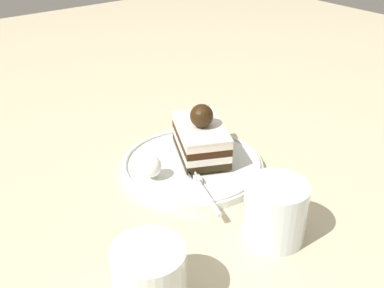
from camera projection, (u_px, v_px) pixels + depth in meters
The scene contains 7 objects.
ground_plane at pixel (187, 182), 0.71m from camera, with size 2.40×2.40×0.00m, color beige.
dessert_plate at pixel (192, 165), 0.74m from camera, with size 0.23×0.23×0.02m.
cake_slice at pixel (201, 137), 0.74m from camera, with size 0.12×0.14×0.09m.
whipped_cream_dollop at pixel (152, 166), 0.69m from camera, with size 0.03×0.03×0.03m, color white.
fork at pixel (201, 188), 0.66m from camera, with size 0.05×0.13×0.00m.
drink_glass_near at pixel (275, 214), 0.59m from camera, with size 0.08×0.08×0.08m.
drink_glass_far at pixel (150, 281), 0.49m from camera, with size 0.08×0.08×0.08m.
Camera 1 is at (0.35, 0.47, 0.40)m, focal length 42.79 mm.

